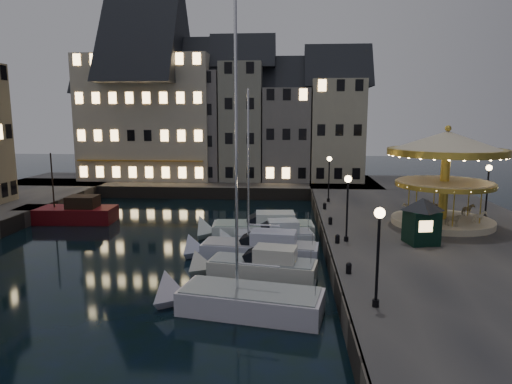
# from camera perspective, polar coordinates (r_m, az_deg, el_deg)

# --- Properties ---
(ground) EXTENTS (160.00, 160.00, 0.00)m
(ground) POSITION_cam_1_polar(r_m,az_deg,el_deg) (28.79, -3.19, -8.90)
(ground) COLOR black
(ground) RESTS_ON ground
(quay_east) EXTENTS (16.00, 56.00, 1.30)m
(quay_east) POSITION_cam_1_polar(r_m,az_deg,el_deg) (35.70, 21.12, -4.82)
(quay_east) COLOR #474442
(quay_east) RESTS_ON ground
(quay_north) EXTENTS (44.00, 12.00, 1.30)m
(quay_north) POSITION_cam_1_polar(r_m,az_deg,el_deg) (56.92, -7.58, 0.87)
(quay_north) COLOR #474442
(quay_north) RESTS_ON ground
(quaywall_e) EXTENTS (0.15, 44.00, 1.30)m
(quaywall_e) POSITION_cam_1_polar(r_m,az_deg,el_deg) (34.23, 8.16, -4.86)
(quaywall_e) COLOR #47423A
(quaywall_e) RESTS_ON ground
(quaywall_n) EXTENTS (48.00, 0.15, 1.30)m
(quaywall_n) POSITION_cam_1_polar(r_m,az_deg,el_deg) (50.72, -6.74, -0.16)
(quaywall_n) COLOR #47423A
(quaywall_n) RESTS_ON ground
(streetlamp_a) EXTENTS (0.44, 0.44, 4.17)m
(streetlamp_a) POSITION_cam_1_polar(r_m,az_deg,el_deg) (19.13, 15.05, -6.16)
(streetlamp_a) COLOR black
(streetlamp_a) RESTS_ON quay_east
(streetlamp_b) EXTENTS (0.44, 0.44, 4.17)m
(streetlamp_b) POSITION_cam_1_polar(r_m,az_deg,el_deg) (28.77, 11.37, -0.83)
(streetlamp_b) COLOR black
(streetlamp_b) RESTS_ON quay_east
(streetlamp_c) EXTENTS (0.44, 0.44, 4.17)m
(streetlamp_c) POSITION_cam_1_polar(r_m,az_deg,el_deg) (42.06, 9.12, 2.45)
(streetlamp_c) COLOR black
(streetlamp_c) RESTS_ON quay_east
(streetlamp_d) EXTENTS (0.44, 0.44, 4.17)m
(streetlamp_d) POSITION_cam_1_polar(r_m,az_deg,el_deg) (38.47, 26.99, 0.89)
(streetlamp_d) COLOR black
(streetlamp_d) RESTS_ON quay_east
(bollard_a) EXTENTS (0.30, 0.30, 0.57)m
(bollard_a) POSITION_cam_1_polar(r_m,az_deg,el_deg) (23.51, 11.52, -9.23)
(bollard_a) COLOR black
(bollard_a) RESTS_ON quay_east
(bollard_b) EXTENTS (0.30, 0.30, 0.57)m
(bollard_b) POSITION_cam_1_polar(r_m,az_deg,el_deg) (28.74, 10.14, -5.73)
(bollard_b) COLOR black
(bollard_b) RESTS_ON quay_east
(bollard_c) EXTENTS (0.30, 0.30, 0.57)m
(bollard_c) POSITION_cam_1_polar(r_m,az_deg,el_deg) (33.57, 9.28, -3.51)
(bollard_c) COLOR black
(bollard_c) RESTS_ON quay_east
(bollard_d) EXTENTS (0.30, 0.30, 0.57)m
(bollard_d) POSITION_cam_1_polar(r_m,az_deg,el_deg) (38.93, 8.58, -1.70)
(bollard_d) COLOR black
(bollard_d) RESTS_ON quay_east
(townhouse_na) EXTENTS (5.50, 8.00, 12.80)m
(townhouse_na) POSITION_cam_1_polar(r_m,az_deg,el_deg) (61.59, -17.98, 7.80)
(townhouse_na) COLOR slate
(townhouse_na) RESTS_ON quay_north
(townhouse_nb) EXTENTS (6.16, 8.00, 13.80)m
(townhouse_nb) POSITION_cam_1_polar(r_m,az_deg,el_deg) (59.76, -13.10, 8.46)
(townhouse_nb) COLOR gray
(townhouse_nb) RESTS_ON quay_north
(townhouse_nc) EXTENTS (6.82, 8.00, 14.80)m
(townhouse_nc) POSITION_cam_1_polar(r_m,az_deg,el_deg) (58.26, -7.36, 9.10)
(townhouse_nc) COLOR slate
(townhouse_nc) RESTS_ON quay_north
(townhouse_nd) EXTENTS (5.50, 8.00, 15.80)m
(townhouse_nd) POSITION_cam_1_polar(r_m,az_deg,el_deg) (57.39, -1.65, 9.67)
(townhouse_nd) COLOR gray
(townhouse_nd) RESTS_ON quay_north
(townhouse_ne) EXTENTS (6.16, 8.00, 12.80)m
(townhouse_ne) POSITION_cam_1_polar(r_m,az_deg,el_deg) (57.11, 3.86, 8.14)
(townhouse_ne) COLOR slate
(townhouse_ne) RESTS_ON quay_north
(townhouse_nf) EXTENTS (6.82, 8.00, 13.80)m
(townhouse_nf) POSITION_cam_1_polar(r_m,az_deg,el_deg) (57.38, 9.98, 8.53)
(townhouse_nf) COLOR #AEA98F
(townhouse_nf) RESTS_ON quay_north
(hotel_corner) EXTENTS (17.60, 9.00, 16.80)m
(hotel_corner) POSITION_cam_1_polar(r_m,az_deg,el_deg) (59.74, -13.11, 9.90)
(hotel_corner) COLOR beige
(hotel_corner) RESTS_ON quay_north
(motorboat_a) EXTENTS (7.76, 3.84, 12.85)m
(motorboat_a) POSITION_cam_1_polar(r_m,az_deg,el_deg) (21.89, -2.14, -13.46)
(motorboat_a) COLOR silver
(motorboat_a) RESTS_ON ground
(motorboat_b) EXTENTS (7.09, 3.05, 2.15)m
(motorboat_b) POSITION_cam_1_polar(r_m,az_deg,el_deg) (25.91, -0.09, -9.51)
(motorboat_b) COLOR beige
(motorboat_b) RESTS_ON ground
(motorboat_c) EXTENTS (8.44, 2.95, 11.15)m
(motorboat_c) POSITION_cam_1_polar(r_m,az_deg,el_deg) (29.17, -0.32, -7.24)
(motorboat_c) COLOR silver
(motorboat_c) RESTS_ON ground
(motorboat_d) EXTENTS (6.52, 2.96, 2.15)m
(motorboat_d) POSITION_cam_1_polar(r_m,az_deg,el_deg) (31.84, 1.46, -5.89)
(motorboat_d) COLOR silver
(motorboat_d) RESTS_ON ground
(motorboat_e) EXTENTS (8.65, 3.09, 2.15)m
(motorboat_e) POSITION_cam_1_polar(r_m,az_deg,el_deg) (34.47, 0.22, -4.68)
(motorboat_e) COLOR silver
(motorboat_e) RESTS_ON ground
(red_fishing_boat) EXTENTS (8.43, 3.30, 6.19)m
(red_fishing_boat) POSITION_cam_1_polar(r_m,az_deg,el_deg) (42.66, -22.39, -2.56)
(red_fishing_boat) COLOR #580A0F
(red_fishing_boat) RESTS_ON ground
(carousel) EXTENTS (8.16, 8.16, 7.14)m
(carousel) POSITION_cam_1_polar(r_m,az_deg,el_deg) (35.12, 22.68, 3.73)
(carousel) COLOR beige
(carousel) RESTS_ON quay_east
(ticket_kiosk) EXTENTS (2.77, 2.77, 3.24)m
(ticket_kiosk) POSITION_cam_1_polar(r_m,az_deg,el_deg) (29.66, 20.06, -2.47)
(ticket_kiosk) COLOR black
(ticket_kiosk) RESTS_ON quay_east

